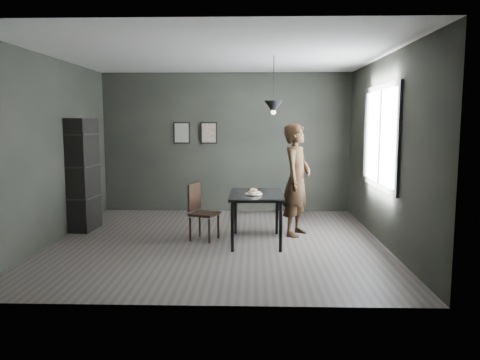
{
  "coord_description": "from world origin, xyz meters",
  "views": [
    {
      "loc": [
        0.56,
        -6.98,
        1.84
      ],
      "look_at": [
        0.35,
        0.05,
        0.95
      ],
      "focal_mm": 35.0,
      "sensor_mm": 36.0,
      "label": 1
    }
  ],
  "objects_px": {
    "white_plate": "(254,194)",
    "shelf_unit": "(83,175)",
    "cafe_table": "(256,199)",
    "woman": "(297,180)",
    "wood_chair": "(200,208)",
    "pendant_lamp": "(273,107)"
  },
  "relations": [
    {
      "from": "wood_chair",
      "to": "shelf_unit",
      "type": "xyz_separation_m",
      "value": [
        -2.04,
        0.6,
        0.44
      ]
    },
    {
      "from": "cafe_table",
      "to": "white_plate",
      "type": "distance_m",
      "value": 0.15
    },
    {
      "from": "wood_chair",
      "to": "white_plate",
      "type": "bearing_deg",
      "value": 2.96
    },
    {
      "from": "woman",
      "to": "pendant_lamp",
      "type": "xyz_separation_m",
      "value": [
        -0.4,
        -0.39,
        1.15
      ]
    },
    {
      "from": "white_plate",
      "to": "cafe_table",
      "type": "bearing_deg",
      "value": 70.04
    },
    {
      "from": "cafe_table",
      "to": "wood_chair",
      "type": "bearing_deg",
      "value": 170.57
    },
    {
      "from": "cafe_table",
      "to": "woman",
      "type": "xyz_separation_m",
      "value": [
        0.65,
        0.49,
        0.23
      ]
    },
    {
      "from": "cafe_table",
      "to": "pendant_lamp",
      "type": "xyz_separation_m",
      "value": [
        0.25,
        0.1,
        1.38
      ]
    },
    {
      "from": "white_plate",
      "to": "woman",
      "type": "distance_m",
      "value": 0.93
    },
    {
      "from": "cafe_table",
      "to": "wood_chair",
      "type": "height_order",
      "value": "wood_chair"
    },
    {
      "from": "pendant_lamp",
      "to": "woman",
      "type": "bearing_deg",
      "value": 44.35
    },
    {
      "from": "woman",
      "to": "pendant_lamp",
      "type": "bearing_deg",
      "value": 159.3
    },
    {
      "from": "white_plate",
      "to": "shelf_unit",
      "type": "distance_m",
      "value": 3.01
    },
    {
      "from": "woman",
      "to": "wood_chair",
      "type": "height_order",
      "value": "woman"
    },
    {
      "from": "cafe_table",
      "to": "shelf_unit",
      "type": "distance_m",
      "value": 3.03
    },
    {
      "from": "cafe_table",
      "to": "pendant_lamp",
      "type": "distance_m",
      "value": 1.41
    },
    {
      "from": "cafe_table",
      "to": "shelf_unit",
      "type": "height_order",
      "value": "shelf_unit"
    },
    {
      "from": "cafe_table",
      "to": "woman",
      "type": "bearing_deg",
      "value": 37.06
    },
    {
      "from": "wood_chair",
      "to": "pendant_lamp",
      "type": "xyz_separation_m",
      "value": [
        1.13,
        -0.05,
        1.55
      ]
    },
    {
      "from": "woman",
      "to": "pendant_lamp",
      "type": "height_order",
      "value": "pendant_lamp"
    },
    {
      "from": "white_plate",
      "to": "wood_chair",
      "type": "distance_m",
      "value": 0.92
    },
    {
      "from": "wood_chair",
      "to": "pendant_lamp",
      "type": "height_order",
      "value": "pendant_lamp"
    }
  ]
}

